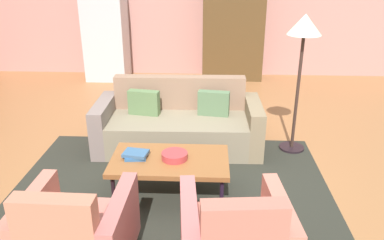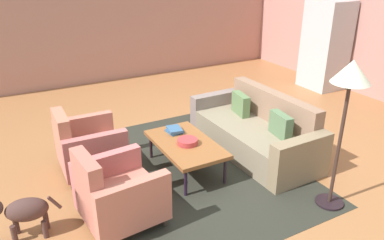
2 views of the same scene
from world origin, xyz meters
TOP-DOWN VIEW (x-y plane):
  - ground_plane at (0.00, 0.00)m, footprint 10.74×10.74m
  - wall_back at (0.00, 4.24)m, footprint 8.95×0.12m
  - area_rug at (-0.03, -0.42)m, footprint 3.40×2.60m
  - couch at (-0.04, 0.72)m, footprint 2.12×0.94m
  - coffee_table at (-0.03, -0.47)m, footprint 1.20×0.70m
  - armchair_left at (-0.64, -1.63)m, footprint 0.82×0.82m
  - fruit_bowl at (0.02, -0.47)m, footprint 0.27×0.27m
  - book_stack at (-0.38, -0.46)m, footprint 0.27×0.22m
  - cabinet at (0.80, 3.90)m, footprint 1.20×0.51m
  - refrigerator at (-1.74, 3.79)m, footprint 0.80×0.73m
  - floor_lamp at (1.44, 0.66)m, footprint 0.40×0.40m

SIDE VIEW (x-z plane):
  - ground_plane at x=0.00m, z-range 0.00..0.00m
  - area_rug at x=-0.03m, z-range 0.00..0.01m
  - couch at x=-0.04m, z-range -0.14..0.72m
  - armchair_left at x=-0.64m, z-range -0.10..0.78m
  - coffee_table at x=-0.03m, z-range 0.17..0.58m
  - book_stack at x=-0.38m, z-range 0.41..0.48m
  - fruit_bowl at x=0.02m, z-range 0.41..0.48m
  - cabinet at x=0.80m, z-range 0.00..1.80m
  - refrigerator at x=-1.74m, z-range 0.00..1.85m
  - wall_back at x=0.00m, z-range 0.00..2.80m
  - floor_lamp at x=1.44m, z-range 0.58..2.30m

